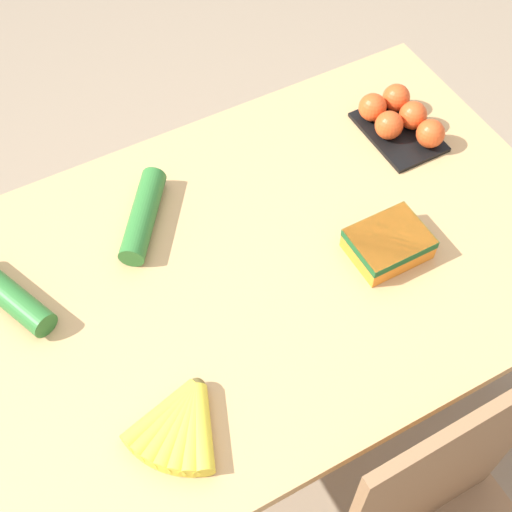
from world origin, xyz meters
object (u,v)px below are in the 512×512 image
object	(u,v)px
tomato_pack	(400,118)
cucumber_far	(8,294)
carrot_bag	(389,242)
cucumber_near	(143,215)
banana_bunch	(180,424)

from	to	relation	value
tomato_pack	cucumber_far	xyz separation A→B (m)	(0.96, 0.03, -0.01)
tomato_pack	carrot_bag	bearing A→B (deg)	51.18
tomato_pack	cucumber_near	distance (m)	0.65
banana_bunch	tomato_pack	bearing A→B (deg)	-150.97
carrot_bag	cucumber_near	size ratio (longest dim) A/B	0.72
banana_bunch	carrot_bag	world-z (taller)	carrot_bag
cucumber_near	tomato_pack	bearing A→B (deg)	177.45
tomato_pack	carrot_bag	distance (m)	0.37
tomato_pack	cucumber_near	xyz separation A→B (m)	(0.65, -0.03, -0.01)
tomato_pack	cucumber_far	distance (m)	0.96
banana_bunch	cucumber_far	size ratio (longest dim) A/B	0.76
banana_bunch	tomato_pack	size ratio (longest dim) A/B	0.83
tomato_pack	cucumber_far	bearing A→B (deg)	1.54
cucumber_far	tomato_pack	bearing A→B (deg)	-178.46
cucumber_near	cucumber_far	bearing A→B (deg)	9.84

